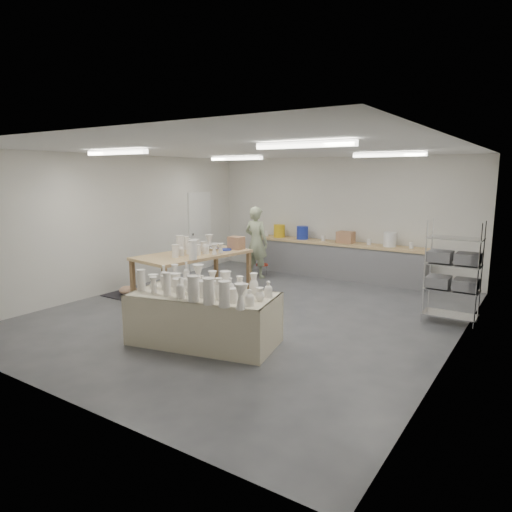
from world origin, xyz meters
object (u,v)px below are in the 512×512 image
Objects in this scene: drying_table at (204,316)px; potter at (256,242)px; red_stool at (262,265)px; work_table at (198,253)px.

potter is (-1.85, 4.29, 0.46)m from drying_table.
red_stool is at bearing -88.19° from potter.
drying_table is at bearing -38.84° from work_table.
drying_table is 4.69m from potter.
work_table is at bearing -92.23° from red_stool.
work_table is at bearing 119.50° from drying_table.
work_table is 2.49m from red_stool.
potter is at bearing 100.77° from drying_table.
potter is 0.69m from red_stool.
work_table is 7.18× the size of red_stool.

